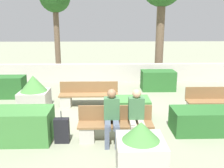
{
  "coord_description": "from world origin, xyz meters",
  "views": [
    {
      "loc": [
        -0.2,
        -7.43,
        2.9
      ],
      "look_at": [
        0.01,
        0.5,
        0.9
      ],
      "focal_mm": 40.0,
      "sensor_mm": 36.0,
      "label": 1
    }
  ],
  "objects_px": {
    "planter_corner_left": "(140,150)",
    "tree_leftmost": "(55,0)",
    "bench_front": "(115,127)",
    "bench_right_side": "(220,103)",
    "suitcase": "(62,131)",
    "planter_corner_right": "(34,93)",
    "bench_left_side": "(89,97)",
    "person_seated_woman": "(137,114)",
    "person_seated_man": "(112,114)"
  },
  "relations": [
    {
      "from": "planter_corner_left",
      "to": "tree_leftmost",
      "type": "height_order",
      "value": "tree_leftmost"
    },
    {
      "from": "bench_front",
      "to": "planter_corner_left",
      "type": "distance_m",
      "value": 1.49
    },
    {
      "from": "planter_corner_left",
      "to": "bench_right_side",
      "type": "bearing_deg",
      "value": 46.58
    },
    {
      "from": "bench_right_side",
      "to": "suitcase",
      "type": "distance_m",
      "value": 5.1
    },
    {
      "from": "planter_corner_right",
      "to": "tree_leftmost",
      "type": "xyz_separation_m",
      "value": [
        -0.16,
        5.46,
        3.42
      ]
    },
    {
      "from": "bench_front",
      "to": "planter_corner_right",
      "type": "height_order",
      "value": "planter_corner_right"
    },
    {
      "from": "bench_left_side",
      "to": "person_seated_woman",
      "type": "relative_size",
      "value": 1.56
    },
    {
      "from": "tree_leftmost",
      "to": "planter_corner_right",
      "type": "bearing_deg",
      "value": -88.3
    },
    {
      "from": "planter_corner_right",
      "to": "suitcase",
      "type": "distance_m",
      "value": 2.89
    },
    {
      "from": "person_seated_woman",
      "to": "planter_corner_left",
      "type": "distance_m",
      "value": 1.3
    },
    {
      "from": "person_seated_woman",
      "to": "suitcase",
      "type": "distance_m",
      "value": 1.87
    },
    {
      "from": "bench_left_side",
      "to": "bench_front",
      "type": "bearing_deg",
      "value": -82.0
    },
    {
      "from": "planter_corner_left",
      "to": "bench_front",
      "type": "bearing_deg",
      "value": 106.81
    },
    {
      "from": "person_seated_man",
      "to": "person_seated_woman",
      "type": "relative_size",
      "value": 1.01
    },
    {
      "from": "suitcase",
      "to": "tree_leftmost",
      "type": "height_order",
      "value": "tree_leftmost"
    },
    {
      "from": "person_seated_man",
      "to": "tree_leftmost",
      "type": "xyz_separation_m",
      "value": [
        -2.74,
        8.01,
        3.24
      ]
    },
    {
      "from": "person_seated_man",
      "to": "planter_corner_right",
      "type": "bearing_deg",
      "value": 135.21
    },
    {
      "from": "bench_front",
      "to": "suitcase",
      "type": "relative_size",
      "value": 2.28
    },
    {
      "from": "planter_corner_right",
      "to": "tree_leftmost",
      "type": "bearing_deg",
      "value": 91.7
    },
    {
      "from": "bench_front",
      "to": "planter_corner_right",
      "type": "bearing_deg",
      "value": 137.84
    },
    {
      "from": "bench_right_side",
      "to": "planter_corner_right",
      "type": "bearing_deg",
      "value": 175.48
    },
    {
      "from": "planter_corner_left",
      "to": "suitcase",
      "type": "distance_m",
      "value": 2.17
    },
    {
      "from": "person_seated_man",
      "to": "planter_corner_left",
      "type": "height_order",
      "value": "person_seated_man"
    },
    {
      "from": "planter_corner_left",
      "to": "planter_corner_right",
      "type": "distance_m",
      "value": 4.93
    },
    {
      "from": "bench_front",
      "to": "planter_corner_right",
      "type": "xyz_separation_m",
      "value": [
        -2.67,
        2.42,
        0.23
      ]
    },
    {
      "from": "bench_front",
      "to": "planter_corner_left",
      "type": "bearing_deg",
      "value": -73.19
    },
    {
      "from": "bench_front",
      "to": "tree_leftmost",
      "type": "distance_m",
      "value": 9.13
    },
    {
      "from": "person_seated_woman",
      "to": "suitcase",
      "type": "bearing_deg",
      "value": 179.65
    },
    {
      "from": "planter_corner_right",
      "to": "suitcase",
      "type": "bearing_deg",
      "value": -61.97
    },
    {
      "from": "bench_right_side",
      "to": "suitcase",
      "type": "xyz_separation_m",
      "value": [
        -4.74,
        -1.88,
        -0.02
      ]
    },
    {
      "from": "bench_front",
      "to": "bench_left_side",
      "type": "height_order",
      "value": "same"
    },
    {
      "from": "person_seated_man",
      "to": "suitcase",
      "type": "height_order",
      "value": "person_seated_man"
    },
    {
      "from": "bench_front",
      "to": "person_seated_man",
      "type": "distance_m",
      "value": 0.44
    },
    {
      "from": "bench_left_side",
      "to": "suitcase",
      "type": "bearing_deg",
      "value": -109.74
    },
    {
      "from": "person_seated_woman",
      "to": "bench_left_side",
      "type": "bearing_deg",
      "value": 116.03
    },
    {
      "from": "bench_left_side",
      "to": "person_seated_man",
      "type": "xyz_separation_m",
      "value": [
        0.74,
        -2.74,
        0.4
      ]
    },
    {
      "from": "person_seated_woman",
      "to": "planter_corner_left",
      "type": "relative_size",
      "value": 1.25
    },
    {
      "from": "bench_left_side",
      "to": "planter_corner_left",
      "type": "relative_size",
      "value": 1.94
    },
    {
      "from": "bench_front",
      "to": "suitcase",
      "type": "xyz_separation_m",
      "value": [
        -1.31,
        -0.13,
        -0.01
      ]
    },
    {
      "from": "planter_corner_left",
      "to": "planter_corner_right",
      "type": "height_order",
      "value": "planter_corner_right"
    },
    {
      "from": "bench_front",
      "to": "person_seated_man",
      "type": "height_order",
      "value": "person_seated_man"
    },
    {
      "from": "person_seated_woman",
      "to": "suitcase",
      "type": "xyz_separation_m",
      "value": [
        -1.82,
        0.01,
        -0.41
      ]
    },
    {
      "from": "person_seated_man",
      "to": "planter_corner_left",
      "type": "distance_m",
      "value": 1.41
    },
    {
      "from": "planter_corner_left",
      "to": "tree_leftmost",
      "type": "relative_size",
      "value": 0.21
    },
    {
      "from": "person_seated_woman",
      "to": "tree_leftmost",
      "type": "height_order",
      "value": "tree_leftmost"
    },
    {
      "from": "bench_left_side",
      "to": "planter_corner_left",
      "type": "bearing_deg",
      "value": -82.32
    },
    {
      "from": "bench_front",
      "to": "person_seated_man",
      "type": "relative_size",
      "value": 1.41
    },
    {
      "from": "person_seated_woman",
      "to": "planter_corner_right",
      "type": "distance_m",
      "value": 4.08
    },
    {
      "from": "bench_left_side",
      "to": "planter_corner_right",
      "type": "distance_m",
      "value": 1.86
    },
    {
      "from": "bench_front",
      "to": "suitcase",
      "type": "height_order",
      "value": "bench_front"
    }
  ]
}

